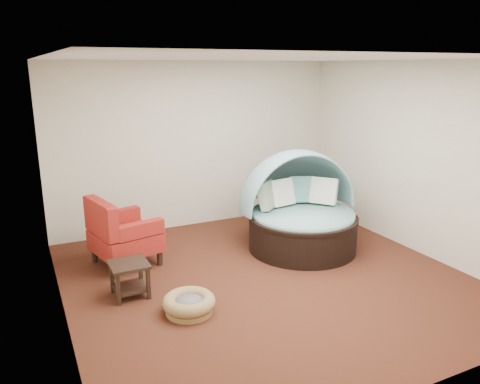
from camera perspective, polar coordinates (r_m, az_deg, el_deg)
name	(u,v)px	position (r m, az deg, el deg)	size (l,w,h in m)	color
floor	(267,278)	(6.29, 3.28, -10.45)	(5.00, 5.00, 0.00)	#4B2315
wall_back	(197,145)	(8.05, -5.29, 5.68)	(5.00, 5.00, 0.00)	beige
wall_front	(425,240)	(3.93, 21.68, -5.49)	(5.00, 5.00, 0.00)	beige
wall_left	(54,199)	(5.12, -21.73, -0.83)	(5.00, 5.00, 0.00)	beige
wall_right	(417,158)	(7.36, 20.76, 3.86)	(5.00, 5.00, 0.00)	beige
ceiling	(270,58)	(5.67, 3.72, 15.98)	(5.00, 5.00, 0.00)	white
canopy_daybed	(300,204)	(7.14, 7.37, -1.41)	(1.87, 1.80, 1.50)	black
pet_basket	(189,304)	(5.47, -6.23, -13.38)	(0.75, 0.75, 0.21)	olive
red_armchair	(121,234)	(6.72, -14.28, -5.00)	(1.01, 1.01, 0.99)	black
side_table	(129,275)	(5.88, -13.32, -9.77)	(0.45, 0.45, 0.43)	black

